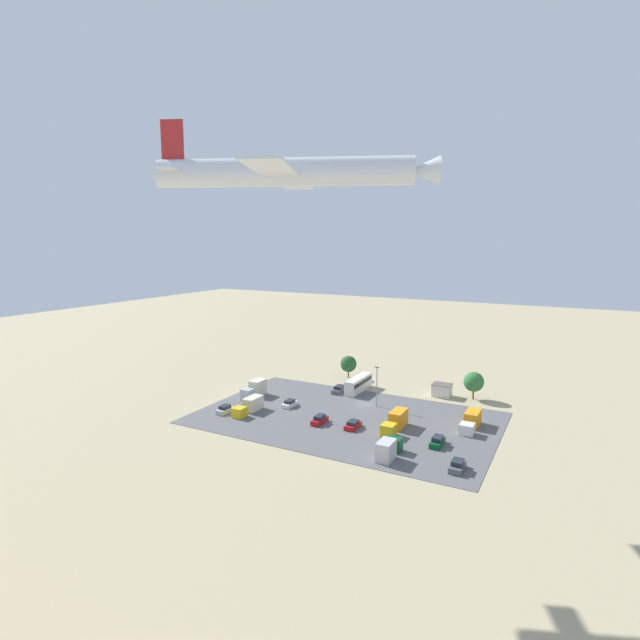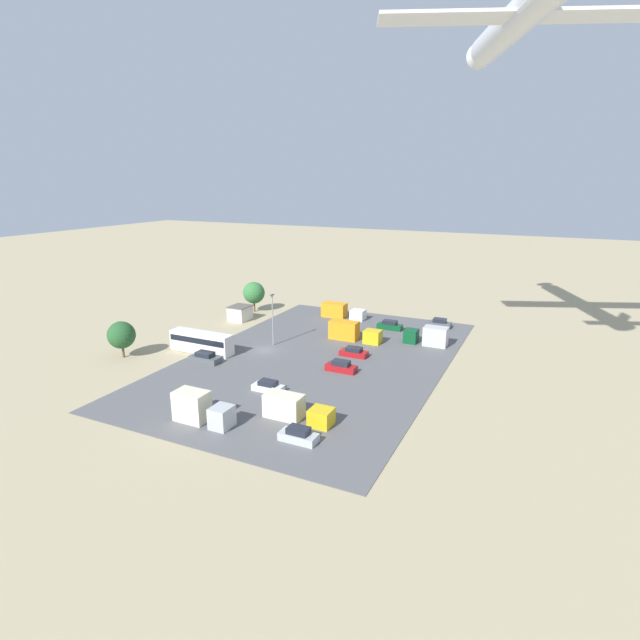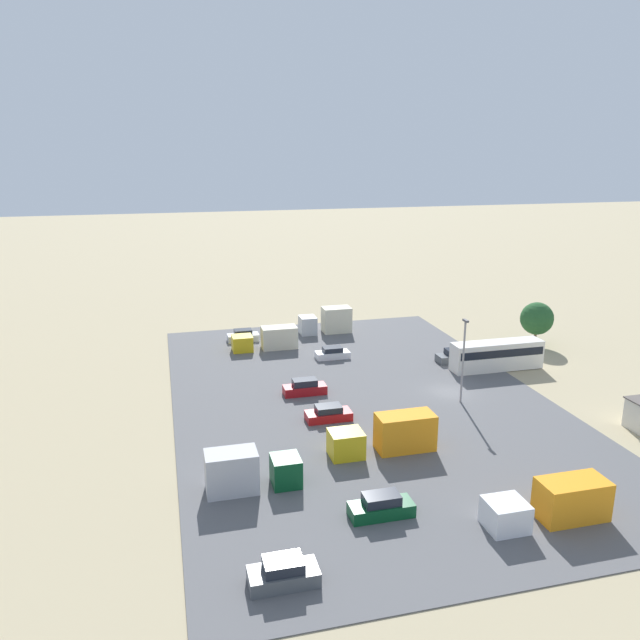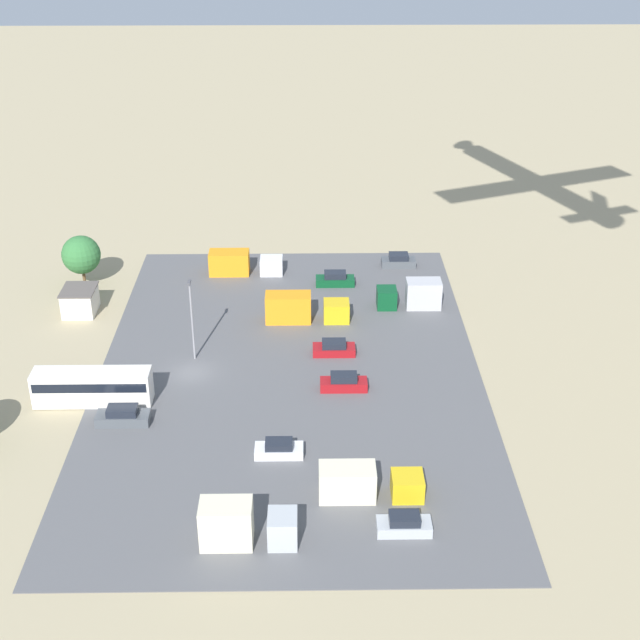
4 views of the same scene
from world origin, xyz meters
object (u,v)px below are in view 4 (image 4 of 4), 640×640
shed_building (80,301)px  parked_car_2 (279,449)px  parked_car_0 (344,383)px  parked_truck_2 (241,263)px  bus (92,386)px  parked_car_4 (404,525)px  parked_car_5 (123,416)px  parked_truck_0 (413,295)px  parked_car_3 (334,348)px  parked_truck_1 (242,525)px  parked_truck_3 (302,309)px  parked_truck_4 (364,483)px  parked_car_6 (335,279)px  parked_car_1 (398,261)px

shed_building → parked_car_2: size_ratio=1.04×
shed_building → parked_car_0: (16.60, 28.70, -0.67)m
parked_car_2 → parked_truck_2: parked_truck_2 is taller
bus → parked_car_4: 32.72m
parked_truck_2 → parked_car_5: bearing=-15.0°
bus → parked_car_4: (18.25, 27.14, -1.12)m
parked_truck_0 → parked_truck_2: parked_truck_0 is taller
parked_car_3 → parked_truck_1: (28.01, -7.54, 1.01)m
parked_truck_3 → bus: bearing=-50.2°
parked_car_3 → parked_truck_4: size_ratio=0.52×
parked_car_5 → parked_truck_1: 19.69m
parked_truck_0 → parked_truck_1: (38.52, -16.71, 0.15)m
parked_car_0 → parked_truck_0: 19.26m
parked_car_4 → parked_truck_1: 12.15m
bus → parked_car_2: (8.47, 17.46, -1.19)m
shed_building → parked_car_0: 33.16m
parked_car_0 → parked_car_4: parked_car_0 is taller
parked_car_2 → parked_truck_3: size_ratio=0.45×
parked_car_6 → parked_truck_3: parked_truck_3 is taller
shed_building → parked_car_5: shed_building is taller
parked_car_1 → parked_car_2: bearing=-19.5°
parked_car_3 → parked_car_5: (12.22, -19.27, 0.08)m
parked_car_3 → parked_truck_2: bearing=28.4°
parked_car_0 → parked_car_1: (-28.42, 7.85, 0.01)m
shed_building → parked_truck_2: size_ratio=0.48×
parked_truck_2 → parked_car_3: bearing=28.4°
parked_car_0 → shed_building: bearing=60.0°
parked_car_5 → parked_car_6: parked_car_6 is taller
parked_truck_1 → parked_car_5: bearing=-143.4°
parked_car_1 → parked_car_2: 41.22m
shed_building → parked_car_2: 35.39m
parked_car_1 → parked_truck_2: (1.81, -19.30, 0.61)m
parked_car_2 → parked_car_6: size_ratio=0.91×
shed_building → parked_car_4: size_ratio=1.03×
parked_car_6 → parked_truck_4: size_ratio=0.55×
parked_car_0 → parked_car_1: parked_car_1 is taller
parked_car_6 → parked_car_4: bearing=5.2°
parked_truck_0 → parked_truck_4: 34.14m
parked_car_1 → parked_car_3: bearing=-21.7°
parked_car_1 → parked_car_3: size_ratio=0.96×
parked_car_2 → parked_truck_1: size_ratio=0.58×
parked_truck_1 → parked_truck_3: size_ratio=0.79×
shed_building → parked_truck_4: size_ratio=0.52×
bus → parked_car_0: 23.46m
parked_truck_4 → parked_car_5: bearing=-116.7°
parked_car_4 → bus: bearing=-123.9°
parked_car_2 → parked_truck_3: (-24.58, 1.85, 0.86)m
parked_car_2 → parked_car_4: size_ratio=1.00×
parked_car_1 → parked_car_5: 43.84m
parked_truck_1 → parked_car_2: bearing=167.5°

